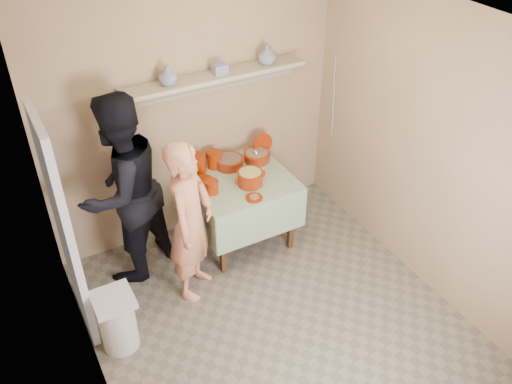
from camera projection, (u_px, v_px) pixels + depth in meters
ground at (282, 329)px, 4.73m from camera, size 3.50×3.50×0.00m
tile_panel at (65, 230)px, 4.26m from camera, size 0.06×0.70×2.00m
plate_stack_a at (199, 163)px, 5.33m from camera, size 0.15×0.15×0.20m
plate_stack_b at (214, 159)px, 5.41m from camera, size 0.15×0.15×0.18m
bowl_stack at (212, 187)px, 5.06m from camera, size 0.13×0.13×0.13m
empty_bowl at (204, 181)px, 5.20m from camera, size 0.18×0.18×0.05m
propped_lid at (263, 144)px, 5.60m from camera, size 0.23×0.05×0.23m
vase_right at (267, 54)px, 5.13m from camera, size 0.19×0.19×0.18m
vase_left at (168, 75)px, 4.73m from camera, size 0.24×0.24×0.17m
ceramic_box at (220, 69)px, 4.95m from camera, size 0.14×0.10×0.09m
person_cook at (191, 222)px, 4.70m from camera, size 0.67×0.68×1.57m
person_helper at (123, 191)px, 4.83m from camera, size 1.13×1.05×1.86m
room_shell at (288, 175)px, 3.80m from camera, size 3.04×3.54×2.62m
serving_table at (239, 187)px, 5.37m from camera, size 0.97×0.97×0.76m
cazuela_meat_a at (229, 162)px, 5.43m from camera, size 0.30×0.30×0.10m
cazuela_meat_b at (257, 156)px, 5.52m from camera, size 0.28×0.28×0.10m
ladle at (256, 153)px, 5.48m from camera, size 0.08×0.26×0.19m
cazuela_rice at (250, 177)px, 5.16m from camera, size 0.33×0.25×0.14m
front_plate at (254, 198)px, 5.01m from camera, size 0.16×0.16×0.03m
wall_shelf at (214, 78)px, 5.02m from camera, size 1.80×0.25×0.21m
trash_bin at (117, 321)px, 4.43m from camera, size 0.32×0.32×0.56m
electrical_cord at (333, 98)px, 5.64m from camera, size 0.01×0.05×0.90m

